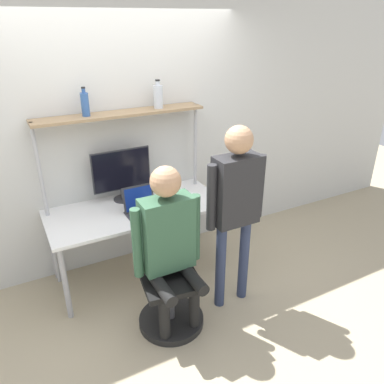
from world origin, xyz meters
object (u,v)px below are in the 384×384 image
Objects in this scene: monitor at (122,173)px; office_chair at (169,293)px; cell_phone at (172,210)px; person_standing at (236,197)px; bottle_blue at (85,104)px; bottle_clear at (158,96)px; laptop at (141,206)px; person_seated at (169,238)px.

monitor is 0.62× the size of office_chair.
cell_phone is 0.77m from office_chair.
person_standing is 1.54m from bottle_blue.
person_standing is 1.26m from bottle_clear.
laptop is 1.19× the size of bottle_blue.
office_chair is (-0.02, -0.64, -0.54)m from laptop.
bottle_clear reaches higher than person_seated.
bottle_blue is 0.69m from bottle_clear.
bottle_clear is at bearing 78.13° from cell_phone.
laptop is at bearing 160.12° from cell_phone.
person_seated is 0.65m from person_standing.
laptop is 0.83m from office_chair.
person_standing is at bearing -3.03° from office_chair.
laptop is 0.18× the size of person_standing.
cell_phone is at bearing 63.21° from person_seated.
monitor is 1.25m from office_chair.
office_chair reaches higher than cell_phone.
cell_phone is at bearing -54.63° from monitor.
laptop is at bearing -81.98° from monitor.
person_standing reaches higher than person_seated.
person_seated is (-0.02, -0.68, 0.03)m from laptop.
person_standing is at bearing 1.04° from person_seated.
bottle_blue reaches higher than office_chair.
bottle_clear reaches higher than monitor.
cell_phone is 0.66m from person_seated.
cell_phone is at bearing -101.87° from bottle_clear.
bottle_blue reaches higher than monitor.
office_chair is at bearing 176.97° from person_standing.
office_chair is 1.79m from bottle_blue.
person_seated is at bearing -91.98° from laptop.
person_standing reaches higher than office_chair.
bottle_blue reaches higher than person_seated.
person_seated is at bearing -116.79° from cell_phone.
laptop is at bearing -135.20° from bottle_clear.
office_chair is 0.56× the size of person_standing.
monitor is 0.74m from bottle_blue.
person_standing is at bearing -48.39° from laptop.
person_seated is at bearing -97.37° from office_chair.
office_chair is 0.57m from person_seated.
bottle_blue is at bearing 141.95° from cell_phone.
laptop is 1.99× the size of cell_phone.
bottle_clear is (0.69, -0.00, 0.01)m from bottle_blue.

